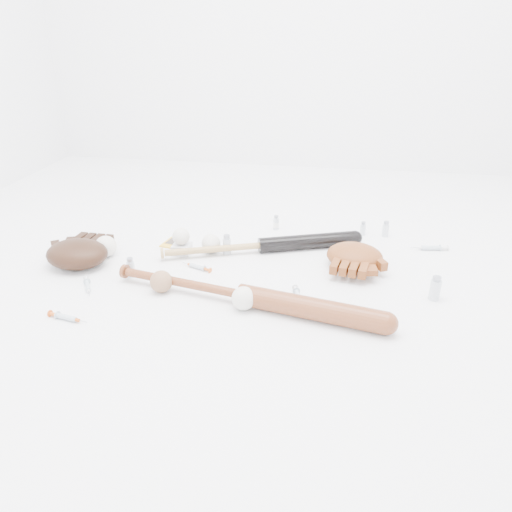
% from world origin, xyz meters
% --- Properties ---
extents(bat_dark, '(0.80, 0.35, 0.06)m').
position_xyz_m(bat_dark, '(0.03, 0.20, 0.03)').
color(bat_dark, black).
rests_on(bat_dark, ground).
extents(bat_wood, '(0.96, 0.27, 0.07)m').
position_xyz_m(bat_wood, '(0.03, -0.20, 0.04)').
color(bat_wood, brown).
rests_on(bat_wood, ground).
extents(glove_dark, '(0.29, 0.29, 0.10)m').
position_xyz_m(glove_dark, '(-0.63, -0.03, 0.05)').
color(glove_dark, black).
rests_on(glove_dark, ground).
extents(glove_tan, '(0.29, 0.29, 0.09)m').
position_xyz_m(glove_tan, '(0.39, 0.14, 0.05)').
color(glove_tan, brown).
rests_on(glove_tan, ground).
extents(trading_card, '(0.09, 0.11, 0.01)m').
position_xyz_m(trading_card, '(-0.34, 0.23, 0.00)').
color(trading_card, gold).
rests_on(trading_card, ground).
extents(pedestal, '(0.07, 0.07, 0.04)m').
position_xyz_m(pedestal, '(-0.28, 0.14, 0.02)').
color(pedestal, white).
rests_on(pedestal, ground).
extents(baseball_on_pedestal, '(0.07, 0.07, 0.07)m').
position_xyz_m(baseball_on_pedestal, '(-0.28, 0.14, 0.07)').
color(baseball_on_pedestal, silver).
rests_on(baseball_on_pedestal, pedestal).
extents(baseball_left, '(0.08, 0.08, 0.08)m').
position_xyz_m(baseball_left, '(-0.56, 0.07, 0.04)').
color(baseball_left, silver).
rests_on(baseball_left, ground).
extents(baseball_upper, '(0.08, 0.08, 0.08)m').
position_xyz_m(baseball_upper, '(-0.17, 0.17, 0.04)').
color(baseball_upper, silver).
rests_on(baseball_upper, ground).
extents(baseball_mid, '(0.08, 0.08, 0.08)m').
position_xyz_m(baseball_mid, '(0.04, -0.23, 0.04)').
color(baseball_mid, silver).
rests_on(baseball_mid, ground).
extents(baseball_aged, '(0.08, 0.08, 0.08)m').
position_xyz_m(baseball_aged, '(-0.25, -0.17, 0.04)').
color(baseball_aged, '#916545').
rests_on(baseball_aged, ground).
extents(syringe_0, '(0.16, 0.06, 0.02)m').
position_xyz_m(syringe_0, '(-0.49, -0.39, 0.01)').
color(syringe_0, '#ADBCC6').
rests_on(syringe_0, ground).
extents(syringe_1, '(0.14, 0.07, 0.02)m').
position_xyz_m(syringe_1, '(-0.18, 0.02, 0.01)').
color(syringe_1, '#ADBCC6').
rests_on(syringe_1, ground).
extents(syringe_2, '(0.10, 0.13, 0.02)m').
position_xyz_m(syringe_2, '(0.41, 0.14, 0.01)').
color(syringe_2, '#ADBCC6').
rests_on(syringe_2, ground).
extents(syringe_3, '(0.06, 0.15, 0.02)m').
position_xyz_m(syringe_3, '(0.21, -0.13, 0.01)').
color(syringe_3, '#ADBCC6').
rests_on(syringe_3, ground).
extents(syringe_4, '(0.17, 0.05, 0.02)m').
position_xyz_m(syringe_4, '(0.70, 0.34, 0.01)').
color(syringe_4, '#ADBCC6').
rests_on(syringe_4, ground).
extents(syringe_5, '(0.09, 0.14, 0.02)m').
position_xyz_m(syringe_5, '(-0.52, -0.19, 0.01)').
color(syringe_5, '#ADBCC6').
rests_on(syringe_5, ground).
extents(vial_0, '(0.02, 0.02, 0.06)m').
position_xyz_m(vial_0, '(0.43, 0.45, 0.03)').
color(vial_0, silver).
rests_on(vial_0, ground).
extents(vial_1, '(0.03, 0.03, 0.07)m').
position_xyz_m(vial_1, '(0.53, 0.45, 0.03)').
color(vial_1, silver).
rests_on(vial_1, ground).
extents(vial_2, '(0.03, 0.03, 0.08)m').
position_xyz_m(vial_2, '(-0.10, 0.17, 0.04)').
color(vial_2, silver).
rests_on(vial_2, ground).
extents(vial_3, '(0.04, 0.04, 0.08)m').
position_xyz_m(vial_3, '(0.65, -0.06, 0.04)').
color(vial_3, silver).
rests_on(vial_3, ground).
extents(vial_4, '(0.03, 0.03, 0.07)m').
position_xyz_m(vial_4, '(-0.40, -0.07, 0.04)').
color(vial_4, silver).
rests_on(vial_4, ground).
extents(vial_5, '(0.02, 0.02, 0.07)m').
position_xyz_m(vial_5, '(0.06, 0.45, 0.03)').
color(vial_5, silver).
rests_on(vial_5, ground).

